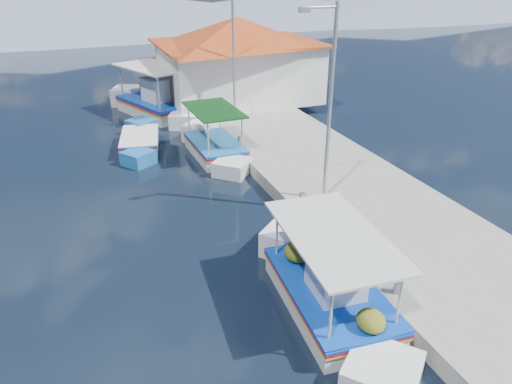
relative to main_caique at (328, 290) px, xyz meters
name	(u,v)px	position (x,y,z in m)	size (l,w,h in m)	color
ground	(206,274)	(-2.37, 2.28, -0.43)	(160.00, 160.00, 0.00)	black
quay	(304,157)	(3.53, 8.28, -0.18)	(5.00, 44.00, 0.50)	#A09E96
bollards	(264,162)	(1.43, 7.53, 0.22)	(0.20, 17.20, 0.30)	#A5A8AD
main_caique	(328,290)	(0.00, 0.00, 0.00)	(2.31, 6.84, 2.26)	white
caique_green_canopy	(215,148)	(0.34, 10.46, -0.09)	(1.94, 6.11, 2.29)	white
caique_blue_hull	(140,142)	(-2.51, 12.53, -0.18)	(2.24, 5.26, 0.95)	#1D69AE
caique_far	(157,105)	(-0.82, 17.54, 0.10)	(4.34, 7.59, 2.86)	white
harbor_building	(238,58)	(3.82, 17.28, 2.34)	(10.49, 10.49, 4.40)	silver
lamp_post_near	(328,97)	(2.14, 4.28, 3.42)	(1.21, 0.14, 6.00)	#A5A8AD
lamp_post_far	(231,50)	(2.14, 13.28, 3.42)	(1.21, 0.14, 6.00)	#A5A8AD
mountain_ridge	(136,10)	(4.17, 58.28, 1.61)	(171.40, 96.00, 5.50)	slate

